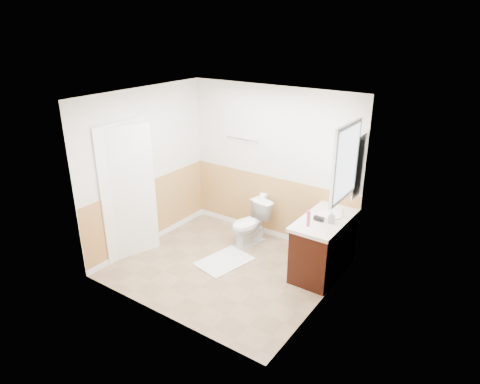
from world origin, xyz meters
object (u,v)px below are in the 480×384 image
Objects in this scene: vanity_cabinet at (323,247)px; lotion_bottle at (308,219)px; bath_mat at (224,261)px; soap_dispenser at (332,218)px; toilet at (250,224)px.

lotion_bottle reaches higher than vanity_cabinet.
vanity_cabinet is at bearing 73.90° from lotion_bottle.
soap_dispenser is at bearing 19.23° from bath_mat.
soap_dispenser is (0.12, -0.09, 0.54)m from vanity_cabinet.
bath_mat is (0.00, -0.70, -0.34)m from toilet.
soap_dispenser is at bearing -37.31° from vanity_cabinet.
vanity_cabinet is 0.56m from soap_dispenser.
vanity_cabinet is (1.32, 0.59, 0.39)m from bath_mat.
lotion_bottle reaches higher than bath_mat.
toilet is 4.09× the size of soap_dispenser.
lotion_bottle is at bearing -8.05° from toilet.
soap_dispenser reaches higher than vanity_cabinet.
lotion_bottle is at bearing -130.77° from soap_dispenser.
bath_mat is 3.64× the size of lotion_bottle.
vanity_cabinet reaches higher than bath_mat.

